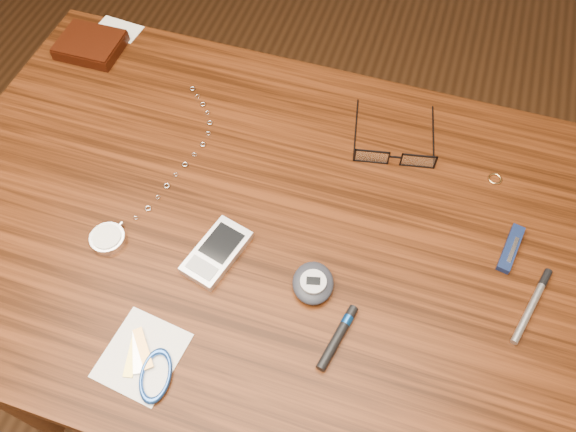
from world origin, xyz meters
name	(u,v)px	position (x,y,z in m)	size (l,w,h in m)	color
ground	(265,369)	(0.00, 0.00, 0.00)	(3.80, 3.80, 0.00)	#472814
desk	(251,251)	(0.00, 0.00, 0.65)	(1.00, 0.70, 0.75)	#3C1A09
wallet_and_card	(91,44)	(-0.40, 0.26, 0.76)	(0.12, 0.14, 0.02)	black
eyeglasses	(395,155)	(0.19, 0.18, 0.76)	(0.15, 0.16, 0.03)	black
gold_ring	(495,179)	(0.35, 0.19, 0.75)	(0.02, 0.02, 0.00)	#DDAF6B
pocket_watch	(113,233)	(-0.18, -0.09, 0.76)	(0.09, 0.35, 0.02)	white
pda_phone	(217,252)	(-0.02, -0.07, 0.76)	(0.08, 0.12, 0.02)	silver
pedometer	(313,283)	(0.13, -0.08, 0.76)	(0.07, 0.08, 0.03)	black
notepad_keys	(149,366)	(-0.04, -0.25, 0.75)	(0.12, 0.12, 0.01)	white
pocket_knife	(511,248)	(0.38, 0.07, 0.76)	(0.03, 0.08, 0.01)	#0E1A33
silver_pen	(535,300)	(0.42, -0.01, 0.76)	(0.05, 0.13, 0.01)	#AAAAAF
black_blue_pen	(339,335)	(0.18, -0.14, 0.76)	(0.03, 0.10, 0.01)	black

